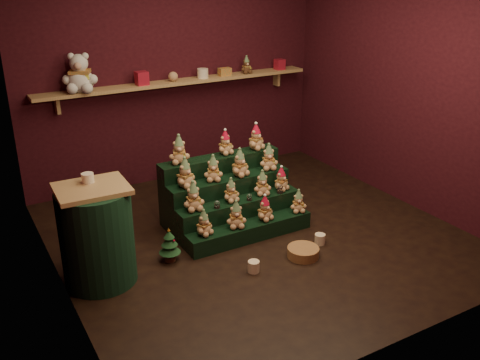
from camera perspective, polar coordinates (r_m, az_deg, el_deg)
ground at (r=5.71m, az=1.80°, el=-5.91°), size 4.00×4.00×0.00m
back_wall at (r=6.98m, az=-7.07°, el=11.42°), size 4.00×0.10×2.80m
front_wall at (r=3.70m, az=18.91°, el=0.53°), size 4.00×0.10×2.80m
left_wall at (r=4.51m, az=-20.84°, el=4.09°), size 0.10×4.00×2.80m
right_wall at (r=6.49m, az=17.81°, el=9.71°), size 0.10×4.00×2.80m
back_shelf at (r=6.84m, az=-6.43°, el=10.32°), size 3.60×0.26×0.24m
riser_tier_front at (r=5.60m, az=1.07°, el=-5.46°), size 1.40×0.22×0.18m
riser_tier_midfront at (r=5.73m, az=-0.06°, el=-3.77°), size 1.40×0.22×0.36m
riser_tier_midback at (r=5.86m, az=-1.13°, el=-2.16°), size 1.40×0.22×0.54m
riser_tier_back at (r=6.00m, az=-2.15°, el=-0.63°), size 1.40×0.22×0.72m
teddy_0 at (r=5.29m, az=-3.89°, el=-4.56°), size 0.24×0.23×0.26m
teddy_1 at (r=5.42m, az=-0.42°, el=-3.68°), size 0.25×0.24×0.29m
teddy_2 at (r=5.58m, az=2.66°, el=-3.01°), size 0.24×0.23×0.27m
teddy_3 at (r=5.79m, az=6.24°, el=-2.25°), size 0.22×0.21×0.25m
teddy_4 at (r=5.39m, az=-5.01°, el=-1.73°), size 0.24×0.22×0.30m
teddy_5 at (r=5.57m, az=-0.98°, el=-1.08°), size 0.20×0.19×0.25m
teddy_6 at (r=5.74m, az=2.39°, el=-0.29°), size 0.23×0.22×0.27m
teddy_7 at (r=5.86m, az=4.41°, el=0.13°), size 0.24×0.23×0.26m
teddy_8 at (r=5.49m, az=-5.89°, el=0.78°), size 0.28×0.27×0.31m
teddy_9 at (r=5.63m, az=-2.88°, el=1.26°), size 0.25×0.24×0.28m
teddy_10 at (r=5.75m, az=-0.04°, el=1.87°), size 0.27×0.26×0.30m
teddy_11 at (r=5.94m, az=3.07°, el=2.47°), size 0.25×0.24×0.29m
teddy_12 at (r=5.63m, az=-6.52°, el=3.24°), size 0.27×0.26×0.31m
teddy_13 at (r=5.88m, az=-1.59°, el=4.02°), size 0.22×0.21×0.27m
teddy_14 at (r=6.04m, az=1.71°, el=4.62°), size 0.27×0.25×0.29m
snow_globe_a at (r=5.46m, az=-2.46°, el=-2.60°), size 0.06×0.06×0.08m
snow_globe_b at (r=5.63m, az=1.00°, el=-1.81°), size 0.06×0.06×0.08m
snow_globe_c at (r=5.82m, az=4.28°, el=-0.95°), size 0.07×0.07×0.10m
side_table at (r=4.90m, az=-15.01°, el=-5.72°), size 0.65×0.65×0.93m
table_ornament at (r=4.78m, az=-15.94°, el=0.21°), size 0.11×0.11×0.08m
mini_christmas_tree at (r=5.21m, az=-7.53°, el=-6.88°), size 0.21×0.21×0.36m
mug_left at (r=5.06m, az=1.47°, el=-9.21°), size 0.11×0.11×0.11m
mug_right at (r=5.58m, az=8.52°, el=-6.25°), size 0.11×0.11×0.11m
wicker_basket at (r=5.33m, az=6.75°, el=-7.65°), size 0.40×0.40×0.10m
white_bear at (r=6.37m, az=-16.78°, el=11.42°), size 0.50×0.48×0.55m
brown_bear at (r=7.21m, az=0.69°, el=12.19°), size 0.17×0.15×0.23m
gift_tin_red_a at (r=6.62m, az=-10.43°, el=10.63°), size 0.14×0.14×0.16m
gift_tin_cream at (r=6.93m, az=-3.99°, el=11.28°), size 0.14×0.14×0.12m
gift_tin_red_b at (r=7.51m, az=4.24°, el=12.20°), size 0.12×0.12×0.14m
shelf_plush_ball at (r=6.77m, az=-7.15°, el=10.90°), size 0.12×0.12×0.12m
scarf_gift_box at (r=7.07m, az=-1.65°, el=11.47°), size 0.16×0.10×0.10m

